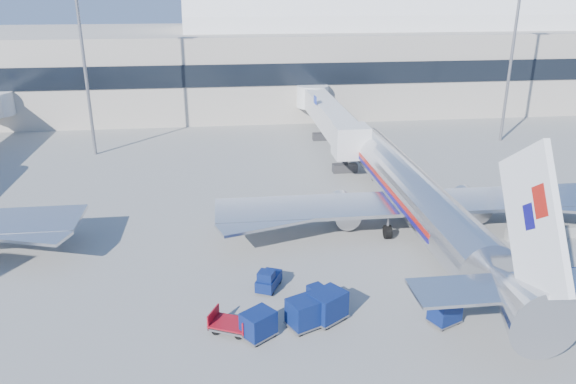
{
  "coord_description": "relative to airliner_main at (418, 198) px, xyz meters",
  "views": [
    {
      "loc": [
        -5.24,
        -35.4,
        19.01
      ],
      "look_at": [
        -0.18,
        6.0,
        3.32
      ],
      "focal_mm": 35.0,
      "sensor_mm": 36.0,
      "label": 1
    }
  ],
  "objects": [
    {
      "name": "ground",
      "position": [
        -10.0,
        -4.51,
        -2.93
      ],
      "size": [
        260.0,
        260.0,
        0.0
      ],
      "primitive_type": "plane",
      "color": "gray",
      "rests_on": "ground"
    },
    {
      "name": "terminal",
      "position": [
        -23.6,
        51.46,
        4.6
      ],
      "size": [
        170.0,
        28.15,
        21.0
      ],
      "color": "#B2AA9E",
      "rests_on": "ground"
    },
    {
      "name": "airliner_main",
      "position": [
        0.0,
        0.0,
        0.0
      ],
      "size": [
        32.0,
        37.26,
        12.07
      ],
      "color": "silver",
      "rests_on": "ground"
    },
    {
      "name": "jetbridge_near",
      "position": [
        -2.4,
        26.3,
        1.0
      ],
      "size": [
        4.4,
        27.5,
        6.25
      ],
      "color": "silver",
      "rests_on": "ground"
    },
    {
      "name": "mast_west",
      "position": [
        -30.0,
        25.49,
        11.87
      ],
      "size": [
        2.0,
        1.2,
        22.6
      ],
      "color": "slate",
      "rests_on": "ground"
    },
    {
      "name": "mast_east",
      "position": [
        20.0,
        25.49,
        11.87
      ],
      "size": [
        2.0,
        1.2,
        22.6
      ],
      "color": "slate",
      "rests_on": "ground"
    },
    {
      "name": "barrier_near",
      "position": [
        8.0,
        -2.51,
        -2.48
      ],
      "size": [
        3.0,
        0.55,
        0.9
      ],
      "primitive_type": "cube",
      "color": "#9E9E96",
      "rests_on": "ground"
    },
    {
      "name": "barrier_mid",
      "position": [
        11.3,
        -2.51,
        -2.48
      ],
      "size": [
        3.0,
        0.55,
        0.9
      ],
      "primitive_type": "cube",
      "color": "#9E9E96",
      "rests_on": "ground"
    },
    {
      "name": "tug_lead",
      "position": [
        -9.47,
        -10.15,
        -2.22
      ],
      "size": [
        2.66,
        2.13,
        1.55
      ],
      "rotation": [
        0.0,
        0.0,
        0.46
      ],
      "color": "#0A194D",
      "rests_on": "ground"
    },
    {
      "name": "tug_right",
      "position": [
        1.57,
        -9.75,
        -2.19
      ],
      "size": [
        2.73,
        2.43,
        1.61
      ],
      "rotation": [
        0.0,
        0.0,
        -0.61
      ],
      "color": "#0A194D",
      "rests_on": "ground"
    },
    {
      "name": "tug_left",
      "position": [
        -12.61,
        -7.63,
        -2.25
      ],
      "size": [
        1.98,
        2.54,
        1.48
      ],
      "rotation": [
        0.0,
        0.0,
        1.14
      ],
      "color": "#0A194D",
      "rests_on": "ground"
    },
    {
      "name": "cart_train_a",
      "position": [
        -9.42,
        -11.67,
        -1.92
      ],
      "size": [
        2.69,
        2.56,
        1.88
      ],
      "rotation": [
        0.0,
        0.0,
        0.61
      ],
      "color": "#0A194D",
      "rests_on": "ground"
    },
    {
      "name": "cart_train_b",
      "position": [
        -10.83,
        -12.2,
        -1.95
      ],
      "size": [
        2.54,
        2.3,
        1.82
      ],
      "rotation": [
        0.0,
        0.0,
        0.43
      ],
      "color": "#0A194D",
      "rests_on": "ground"
    },
    {
      "name": "cart_train_c",
      "position": [
        -13.62,
        -12.91,
        -2.05
      ],
      "size": [
        2.33,
        2.25,
        1.64
      ],
      "rotation": [
        0.0,
        0.0,
        0.64
      ],
      "color": "#0A194D",
      "rests_on": "ground"
    },
    {
      "name": "cart_solo_near",
      "position": [
        -2.62,
        -12.84,
        -2.11
      ],
      "size": [
        2.14,
        1.94,
        1.54
      ],
      "rotation": [
        0.0,
        0.0,
        0.43
      ],
      "color": "#0A194D",
      "rests_on": "ground"
    },
    {
      "name": "cart_solo_far",
      "position": [
        6.39,
        -10.88,
        -2.01
      ],
      "size": [
        2.02,
        1.59,
        1.72
      ],
      "rotation": [
        0.0,
        0.0,
        -0.05
      ],
      "color": "#0A194D",
      "rests_on": "ground"
    },
    {
      "name": "cart_open_red",
      "position": [
        -15.16,
        -12.13,
        -2.5
      ],
      "size": [
        2.7,
        2.37,
        0.6
      ],
      "rotation": [
        0.0,
        0.0,
        -0.43
      ],
      "color": "slate",
      "rests_on": "ground"
    },
    {
      "name": "ramp_worker",
      "position": [
        4.35,
        -13.99,
        -2.04
      ],
      "size": [
        0.52,
        0.71,
        1.78
      ],
      "primitive_type": "imported",
      "rotation": [
        0.0,
        0.0,
        1.72
      ],
      "color": "#CAE418",
      "rests_on": "ground"
    }
  ]
}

